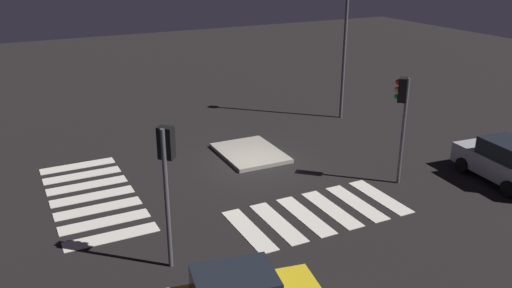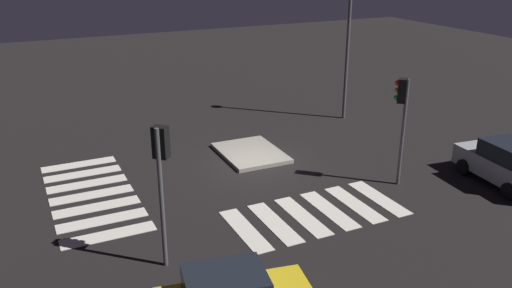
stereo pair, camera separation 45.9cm
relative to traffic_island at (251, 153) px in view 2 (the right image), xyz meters
name	(u,v)px [view 2 (the right image)]	position (x,y,z in m)	size (l,w,h in m)	color
ground_plane	(256,165)	(1.22, -0.30, -0.09)	(80.00, 80.00, 0.00)	black
traffic_island	(251,153)	(0.00, 0.00, 0.00)	(3.65, 2.76, 0.18)	gray
car_silver	(505,163)	(7.44, 8.09, 0.81)	(4.34, 2.30, 1.83)	#9EA0A5
traffic_light_north	(402,105)	(5.52, 4.02, 3.29)	(0.54, 0.54, 4.46)	#47474C
traffic_light_east	(161,162)	(7.14, -6.17, 3.30)	(0.54, 0.54, 4.47)	#47474C
street_lamp	(350,12)	(-2.88, 7.22, 5.88)	(0.56, 0.56, 8.95)	#47474C
crosswalk_near	(92,195)	(1.22, -7.53, -0.08)	(7.60, 3.20, 0.02)	silver
crosswalk_side	(316,213)	(6.36, -0.30, -0.08)	(3.20, 6.45, 0.02)	silver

